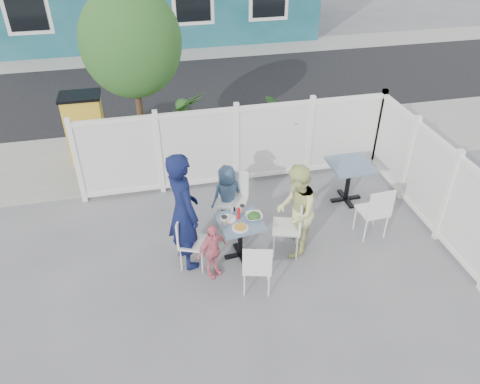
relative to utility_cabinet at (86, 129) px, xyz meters
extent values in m
plane|color=slate|center=(2.74, -4.00, -0.69)|extent=(80.00, 80.00, 0.00)
cube|color=gray|center=(2.74, -0.20, -0.69)|extent=(24.00, 2.60, 0.01)
cube|color=black|center=(2.74, 3.50, -0.69)|extent=(24.00, 5.00, 0.01)
cube|color=gray|center=(2.74, 6.60, -0.69)|extent=(24.00, 1.60, 0.01)
cube|color=black|center=(-0.26, 7.02, 0.91)|extent=(1.20, 0.04, 1.40)
cube|color=white|center=(2.84, -1.60, 0.13)|extent=(5.80, 0.04, 1.40)
cube|color=white|center=(2.84, -1.60, 0.87)|extent=(5.86, 0.08, 0.08)
cube|color=white|center=(2.84, -1.60, -0.63)|extent=(5.86, 0.08, 0.12)
cube|color=white|center=(5.74, -3.40, 0.13)|extent=(0.04, 3.60, 1.40)
cube|color=white|center=(5.74, -3.40, 0.87)|extent=(0.08, 3.66, 0.08)
cube|color=white|center=(5.74, -3.40, -0.63)|extent=(0.08, 3.66, 0.12)
cylinder|color=#382316|center=(1.14, -0.70, 0.51)|extent=(0.12, 0.12, 2.40)
ellipsoid|color=#27521E|center=(1.14, -0.70, 1.91)|extent=(1.80, 1.62, 1.98)
cube|color=gold|center=(0.00, 0.00, 0.00)|extent=(0.75, 0.54, 1.39)
imported|color=#27521E|center=(2.02, -0.90, 0.14)|extent=(1.32, 1.32, 1.67)
imported|color=#27521E|center=(4.13, -1.00, 0.04)|extent=(1.22, 1.39, 1.46)
cube|color=#485C82|center=(2.44, -3.71, -0.02)|extent=(0.72, 0.72, 0.04)
cylinder|color=black|center=(2.44, -3.71, -0.36)|extent=(0.07, 0.07, 0.64)
cube|color=black|center=(2.44, -3.71, -0.68)|extent=(0.52, 0.13, 0.04)
cube|color=black|center=(2.44, -3.71, -0.68)|extent=(0.13, 0.52, 0.04)
cube|color=#485C82|center=(4.70, -2.64, 0.06)|extent=(0.75, 0.75, 0.04)
cylinder|color=black|center=(4.70, -2.64, -0.31)|extent=(0.08, 0.08, 0.72)
cube|color=black|center=(4.70, -2.64, -0.67)|extent=(0.58, 0.10, 0.04)
cube|color=black|center=(4.70, -2.64, -0.67)|extent=(0.10, 0.58, 0.04)
cube|color=white|center=(1.70, -3.74, -0.26)|extent=(0.51, 0.52, 0.04)
cube|color=white|center=(1.53, -3.68, -0.02)|extent=(0.17, 0.39, 0.43)
cylinder|color=white|center=(1.92, -3.64, -0.48)|extent=(0.02, 0.02, 0.43)
cylinder|color=white|center=(1.79, -3.97, -0.48)|extent=(0.02, 0.02, 0.43)
cylinder|color=white|center=(1.62, -3.52, -0.48)|extent=(0.02, 0.02, 0.43)
cylinder|color=white|center=(1.49, -3.85, -0.48)|extent=(0.02, 0.02, 0.43)
cube|color=white|center=(3.17, -3.75, -0.22)|extent=(0.54, 0.56, 0.04)
cube|color=white|center=(3.37, -3.82, 0.05)|extent=(0.17, 0.43, 0.48)
cylinder|color=white|center=(2.94, -3.88, -0.45)|extent=(0.03, 0.03, 0.48)
cylinder|color=white|center=(3.06, -3.51, -0.45)|extent=(0.03, 0.03, 0.48)
cylinder|color=white|center=(3.28, -3.99, -0.45)|extent=(0.03, 0.03, 0.48)
cylinder|color=white|center=(3.41, -3.63, -0.45)|extent=(0.03, 0.03, 0.48)
cube|color=white|center=(2.50, -2.91, -0.22)|extent=(0.58, 0.57, 0.04)
cube|color=white|center=(2.58, -2.73, 0.04)|extent=(0.42, 0.21, 0.47)
cylinder|color=white|center=(2.60, -3.15, -0.46)|extent=(0.03, 0.03, 0.47)
cylinder|color=white|center=(2.25, -3.00, -0.46)|extent=(0.03, 0.03, 0.47)
cylinder|color=white|center=(2.75, -2.83, -0.46)|extent=(0.03, 0.03, 0.47)
cylinder|color=white|center=(2.40, -2.67, -0.46)|extent=(0.03, 0.03, 0.47)
cube|color=white|center=(2.52, -4.45, -0.26)|extent=(0.49, 0.48, 0.04)
cube|color=white|center=(2.48, -4.63, -0.02)|extent=(0.40, 0.13, 0.44)
cylinder|color=white|center=(2.39, -4.25, -0.48)|extent=(0.02, 0.02, 0.44)
cylinder|color=white|center=(2.73, -4.33, -0.48)|extent=(0.02, 0.02, 0.44)
cylinder|color=white|center=(2.31, -4.57, -0.48)|extent=(0.02, 0.02, 0.44)
cylinder|color=white|center=(2.65, -4.65, -0.48)|extent=(0.02, 0.02, 0.44)
cube|color=white|center=(4.69, -3.64, -0.22)|extent=(0.47, 0.45, 0.04)
cube|color=white|center=(4.70, -3.84, 0.04)|extent=(0.44, 0.06, 0.47)
cylinder|color=white|center=(4.49, -3.48, -0.46)|extent=(0.03, 0.03, 0.47)
cylinder|color=white|center=(4.87, -3.45, -0.46)|extent=(0.03, 0.03, 0.47)
cylinder|color=white|center=(4.51, -3.84, -0.46)|extent=(0.03, 0.03, 0.47)
cylinder|color=white|center=(4.89, -3.81, -0.46)|extent=(0.03, 0.03, 0.47)
imported|color=#0E153D|center=(1.60, -3.64, 0.27)|extent=(0.66, 0.81, 1.93)
imported|color=#CED63C|center=(3.30, -3.77, 0.09)|extent=(0.82, 0.92, 1.56)
imported|color=navy|center=(2.41, -2.83, -0.13)|extent=(0.63, 0.50, 1.13)
imported|color=pink|center=(1.94, -4.03, -0.23)|extent=(0.58, 0.46, 0.92)
cylinder|color=white|center=(2.40, -3.88, 0.01)|extent=(0.25, 0.25, 0.02)
cylinder|color=white|center=(2.27, -3.63, 0.01)|extent=(0.24, 0.24, 0.02)
imported|color=white|center=(2.66, -3.69, 0.03)|extent=(0.26, 0.26, 0.06)
cylinder|color=beige|center=(2.19, -3.73, 0.06)|extent=(0.09, 0.09, 0.13)
cylinder|color=beige|center=(2.52, -3.49, 0.05)|extent=(0.07, 0.07, 0.11)
cylinder|color=red|center=(2.43, -3.64, 0.09)|extent=(0.05, 0.05, 0.17)
cylinder|color=white|center=(2.37, -3.47, 0.03)|extent=(0.03, 0.03, 0.07)
cylinder|color=black|center=(2.41, -3.44, 0.03)|extent=(0.03, 0.03, 0.07)
camera|label=1|loc=(1.21, -9.19, 4.38)|focal=35.00mm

